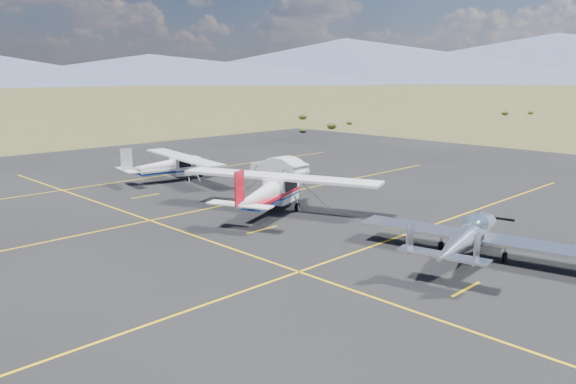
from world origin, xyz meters
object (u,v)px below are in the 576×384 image
aircraft_cessna (271,190)px  sedan (279,166)px  aircraft_low_wing (469,236)px  aircraft_plain (170,165)px

aircraft_cessna → sedan: (8.21, 7.94, -0.55)m
aircraft_low_wing → sedan: aircraft_low_wing is taller
aircraft_cessna → aircraft_plain: aircraft_cessna is taller
aircraft_plain → sedan: size_ratio=2.22×
aircraft_cessna → sedan: 11.43m
aircraft_low_wing → aircraft_plain: bearing=75.9°
aircraft_cessna → aircraft_plain: (1.37, 12.12, -0.16)m
aircraft_plain → aircraft_low_wing: bearing=-83.1°
aircraft_cessna → aircraft_plain: bearing=61.7°
aircraft_low_wing → aircraft_plain: 23.71m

